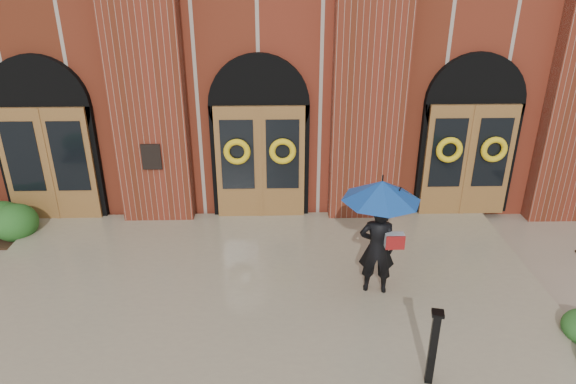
{
  "coord_description": "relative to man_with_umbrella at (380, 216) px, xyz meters",
  "views": [
    {
      "loc": [
        0.33,
        -7.59,
        5.37
      ],
      "look_at": [
        0.55,
        1.0,
        1.48
      ],
      "focal_mm": 32.0,
      "sensor_mm": 36.0,
      "label": 1
    }
  ],
  "objects": [
    {
      "name": "ground",
      "position": [
        -2.02,
        0.21,
        -1.59
      ],
      "size": [
        90.0,
        90.0,
        0.0
      ],
      "primitive_type": "plane",
      "color": "gray",
      "rests_on": "ground"
    },
    {
      "name": "landing",
      "position": [
        -2.02,
        0.36,
        -1.51
      ],
      "size": [
        10.0,
        5.3,
        0.15
      ],
      "primitive_type": "cube",
      "color": "gray",
      "rests_on": "ground"
    },
    {
      "name": "church_building",
      "position": [
        -2.01,
        9.0,
        1.92
      ],
      "size": [
        16.2,
        12.53,
        7.0
      ],
      "color": "maroon",
      "rests_on": "ground"
    },
    {
      "name": "man_with_umbrella",
      "position": [
        0.0,
        0.0,
        0.0
      ],
      "size": [
        1.46,
        1.46,
        2.05
      ],
      "rotation": [
        0.0,
        0.0,
        2.99
      ],
      "color": "black",
      "rests_on": "landing"
    },
    {
      "name": "metal_post",
      "position": [
        0.36,
        -2.14,
        -0.83
      ],
      "size": [
        0.19,
        0.19,
        1.15
      ],
      "rotation": [
        0.0,
        0.0,
        -0.22
      ],
      "color": "black",
      "rests_on": "landing"
    }
  ]
}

